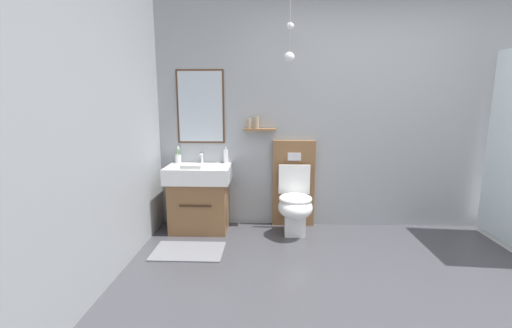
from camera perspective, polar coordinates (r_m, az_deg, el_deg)
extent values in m
cube|color=#3D3D42|center=(2.86, 25.31, -22.29)|extent=(6.06, 4.87, 0.10)
cube|color=#999EA3|center=(4.10, 17.16, 8.08)|extent=(4.86, 0.12, 2.61)
cube|color=#4C301E|center=(3.98, -9.17, 9.35)|extent=(0.54, 0.02, 0.82)
cube|color=silver|center=(3.97, -9.20, 9.35)|extent=(0.50, 0.01, 0.78)
cube|color=brown|center=(3.84, 0.63, 5.73)|extent=(0.36, 0.14, 0.02)
cylinder|color=gray|center=(3.84, -1.18, 6.73)|extent=(0.05, 0.05, 0.11)
cylinder|color=gray|center=(3.83, 0.06, 6.91)|extent=(0.06, 0.06, 0.13)
cylinder|color=gray|center=(3.63, 5.66, 23.42)|extent=(0.01, 0.01, 0.70)
sphere|color=silver|center=(3.57, 5.54, 17.17)|extent=(0.11, 0.11, 0.11)
cylinder|color=gray|center=(3.80, 5.75, 25.28)|extent=(0.01, 0.01, 0.38)
sphere|color=silver|center=(3.75, 5.68, 21.73)|extent=(0.08, 0.08, 0.08)
cube|color=#999EA3|center=(2.56, -29.05, 5.94)|extent=(0.12, 3.67, 2.61)
cube|color=slate|center=(3.50, -11.14, -13.99)|extent=(0.68, 0.44, 0.01)
cube|color=brown|center=(3.96, -9.28, -6.77)|extent=(0.62, 0.46, 0.56)
cube|color=#3B2919|center=(3.71, -10.04, -6.87)|extent=(0.34, 0.01, 0.02)
cube|color=white|center=(3.86, -9.45, -1.57)|extent=(0.70, 0.50, 0.17)
cube|color=silver|center=(3.82, -9.57, -0.61)|extent=(0.44, 0.28, 0.03)
cylinder|color=silver|center=(4.03, -8.94, 1.00)|extent=(0.03, 0.03, 0.11)
cylinder|color=silver|center=(3.97, -9.11, 1.55)|extent=(0.02, 0.11, 0.02)
cube|color=brown|center=(4.02, 6.22, -3.17)|extent=(0.48, 0.10, 1.00)
cube|color=silver|center=(3.90, 6.37, 1.21)|extent=(0.15, 0.01, 0.09)
cube|color=white|center=(3.86, 6.39, -8.88)|extent=(0.22, 0.30, 0.34)
ellipsoid|color=white|center=(3.73, 6.52, -7.12)|extent=(0.37, 0.46, 0.24)
torus|color=white|center=(3.71, 6.55, -5.72)|extent=(0.35, 0.35, 0.04)
cube|color=white|center=(3.88, 6.37, -2.54)|extent=(0.35, 0.03, 0.33)
cylinder|color=silver|center=(4.06, -12.76, 0.84)|extent=(0.07, 0.07, 0.09)
cylinder|color=#33B266|center=(4.05, -12.62, 1.51)|extent=(0.02, 0.01, 0.15)
cube|color=white|center=(4.05, -12.74, 2.56)|extent=(0.01, 0.02, 0.03)
cylinder|color=yellow|center=(4.06, -12.95, 1.57)|extent=(0.03, 0.02, 0.16)
cube|color=white|center=(4.05, -12.81, 2.70)|extent=(0.02, 0.02, 0.03)
cylinder|color=white|center=(3.96, -5.01, 1.24)|extent=(0.06, 0.06, 0.15)
cylinder|color=silver|center=(3.95, -5.03, 2.58)|extent=(0.02, 0.02, 0.04)
cube|color=white|center=(3.70, -10.57, -0.41)|extent=(0.22, 0.16, 0.04)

